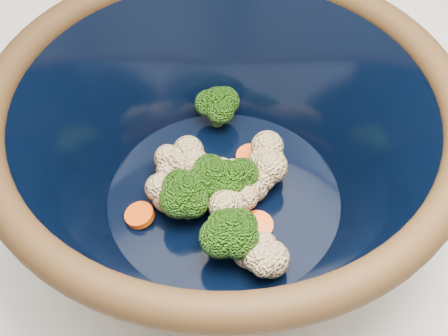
# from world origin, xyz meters

# --- Properties ---
(mixing_bowl) EXTENTS (0.39, 0.39, 0.16)m
(mixing_bowl) POSITION_xyz_m (-0.08, -0.02, 0.99)
(mixing_bowl) COLOR black
(mixing_bowl) RESTS_ON counter
(vegetable_pile) EXTENTS (0.15, 0.19, 0.05)m
(vegetable_pile) POSITION_xyz_m (-0.09, -0.02, 0.96)
(vegetable_pile) COLOR #608442
(vegetable_pile) RESTS_ON mixing_bowl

